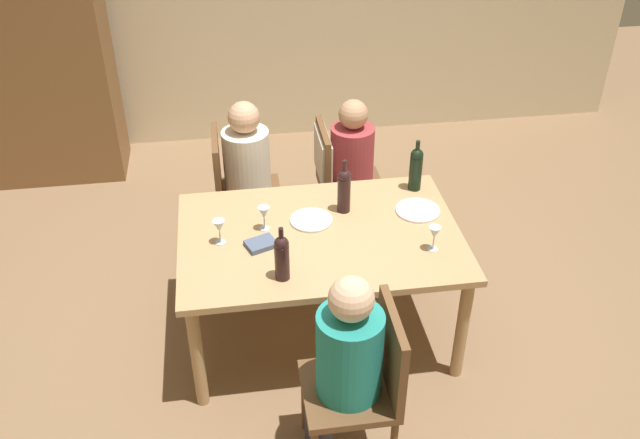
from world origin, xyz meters
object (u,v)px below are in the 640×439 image
object	(u,v)px
person_woman_host	(356,163)
wine_glass_centre	(434,234)
armoire_cabinet	(34,47)
wine_glass_near_right	(264,214)
chair_far_right	(334,171)
chair_far_left	(236,186)
person_man_guest	(251,169)
chair_near	(367,378)
dinner_plate_host	(418,210)
wine_bottle_short_olive	(344,189)
wine_glass_near_left	(219,227)
dinner_plate_guest_left	(311,220)
wine_bottle_tall_green	(282,256)
dining_table	(320,245)
wine_bottle_dark_red	(416,168)
person_man_bearded	(344,362)

from	to	relation	value
person_woman_host	wine_glass_centre	world-z (taller)	person_woman_host
armoire_cabinet	wine_glass_near_right	size ratio (longest dim) A/B	14.63
chair_far_right	armoire_cabinet	bearing A→B (deg)	-122.70
chair_far_left	person_man_guest	size ratio (longest dim) A/B	0.80
chair_near	dinner_plate_host	world-z (taller)	chair_near
person_man_guest	dinner_plate_host	xyz separation A→B (m)	(0.94, -0.78, 0.08)
chair_far_right	wine_bottle_short_olive	world-z (taller)	wine_bottle_short_olive
wine_glass_near_left	wine_glass_near_right	bearing A→B (deg)	19.98
wine_glass_near_left	chair_far_right	bearing A→B (deg)	49.10
wine_glass_near_left	dinner_plate_guest_left	size ratio (longest dim) A/B	0.60
armoire_cabinet	wine_glass_near_right	world-z (taller)	armoire_cabinet
chair_far_right	person_man_guest	distance (m)	0.57
chair_far_right	chair_near	size ratio (longest dim) A/B	1.00
wine_bottle_tall_green	wine_glass_near_left	size ratio (longest dim) A/B	2.11
dining_table	wine_bottle_short_olive	bearing A→B (deg)	51.44
wine_bottle_short_olive	wine_glass_near_right	world-z (taller)	wine_bottle_short_olive
wine_bottle_dark_red	dinner_plate_host	world-z (taller)	wine_bottle_dark_red
person_woman_host	wine_glass_near_left	xyz separation A→B (m)	(-0.94, -0.92, 0.20)
person_man_guest	wine_glass_near_right	bearing A→B (deg)	1.89
wine_bottle_tall_green	dinner_plate_host	xyz separation A→B (m)	(0.86, 0.50, -0.13)
chair_far_right	person_woman_host	bearing A→B (deg)	90.00
dining_table	wine_bottle_tall_green	size ratio (longest dim) A/B	5.09
armoire_cabinet	chair_far_right	world-z (taller)	armoire_cabinet
person_woman_host	wine_bottle_dark_red	distance (m)	0.64
armoire_cabinet	wine_glass_near_left	bearing A→B (deg)	-59.68
person_man_bearded	wine_glass_centre	xyz separation A→B (m)	(0.62, 0.69, 0.18)
chair_far_right	person_man_bearded	world-z (taller)	person_man_bearded
armoire_cabinet	wine_glass_centre	distance (m)	3.56
chair_near	wine_glass_centre	xyz separation A→B (m)	(0.50, 0.69, 0.31)
chair_far_left	person_man_bearded	distance (m)	1.90
dining_table	wine_glass_centre	xyz separation A→B (m)	(0.59, -0.23, 0.19)
chair_far_left	wine_glass_near_left	xyz separation A→B (m)	(-0.11, -0.92, 0.31)
person_woman_host	person_man_bearded	distance (m)	1.89
person_woman_host	wine_bottle_dark_red	xyz separation A→B (m)	(0.27, -0.52, 0.24)
chair_far_left	dinner_plate_host	bearing A→B (deg)	53.54
dinner_plate_guest_left	wine_bottle_tall_green	bearing A→B (deg)	-113.96
dining_table	person_woman_host	xyz separation A→B (m)	(0.38, 0.92, -0.01)
wine_bottle_short_olive	dinner_plate_guest_left	distance (m)	0.26
dinner_plate_guest_left	person_man_guest	bearing A→B (deg)	111.03
chair_far_right	person_woman_host	size ratio (longest dim) A/B	0.83
armoire_cabinet	chair_far_left	world-z (taller)	armoire_cabinet
wine_bottle_tall_green	dining_table	bearing A→B (deg)	55.01
chair_near	wine_glass_near_right	xyz separation A→B (m)	(-0.39, 1.02, 0.31)
dinner_plate_host	chair_near	bearing A→B (deg)	-116.03
chair_near	wine_bottle_short_olive	size ratio (longest dim) A/B	2.70
person_man_bearded	wine_bottle_short_olive	distance (m)	1.18
chair_far_right	chair_far_left	distance (m)	0.68
dining_table	person_man_guest	bearing A→B (deg)	109.86
wine_bottle_dark_red	dinner_plate_guest_left	world-z (taller)	wine_bottle_dark_red
wine_glass_centre	dinner_plate_guest_left	size ratio (longest dim) A/B	0.60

